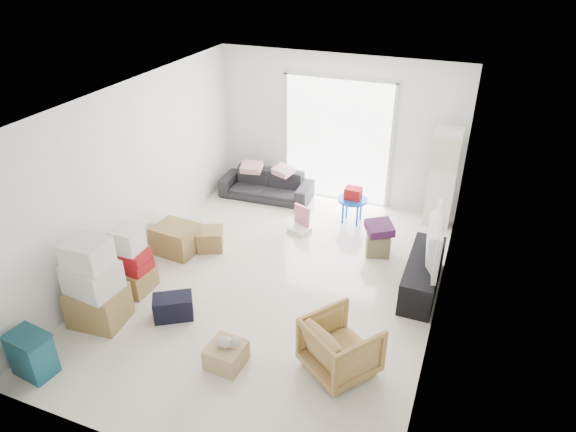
{
  "coord_description": "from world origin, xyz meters",
  "views": [
    {
      "loc": [
        2.4,
        -5.57,
        4.48
      ],
      "look_at": [
        0.13,
        0.2,
        1.04
      ],
      "focal_mm": 32.0,
      "sensor_mm": 36.0,
      "label": 1
    }
  ],
  "objects_px": {
    "ottoman": "(378,243)",
    "wood_crate": "(226,355)",
    "armchair": "(341,344)",
    "storage_bins": "(32,354)",
    "sofa": "(266,181)",
    "television": "(425,255)",
    "kids_table": "(353,198)",
    "ac_tower": "(442,178)",
    "tv_console": "(422,274)"
  },
  "relations": [
    {
      "from": "ac_tower",
      "to": "tv_console",
      "type": "relative_size",
      "value": 1.19
    },
    {
      "from": "ac_tower",
      "to": "armchair",
      "type": "relative_size",
      "value": 2.31
    },
    {
      "from": "storage_bins",
      "to": "kids_table",
      "type": "xyz_separation_m",
      "value": [
        2.46,
        4.79,
        0.18
      ]
    },
    {
      "from": "armchair",
      "to": "sofa",
      "type": "bearing_deg",
      "value": -19.96
    },
    {
      "from": "ottoman",
      "to": "wood_crate",
      "type": "relative_size",
      "value": 0.86
    },
    {
      "from": "ac_tower",
      "to": "ottoman",
      "type": "height_order",
      "value": "ac_tower"
    },
    {
      "from": "storage_bins",
      "to": "wood_crate",
      "type": "height_order",
      "value": "storage_bins"
    },
    {
      "from": "ac_tower",
      "to": "storage_bins",
      "type": "xyz_separation_m",
      "value": [
        -3.85,
        -5.25,
        -0.6
      ]
    },
    {
      "from": "tv_console",
      "to": "television",
      "type": "distance_m",
      "value": 0.32
    },
    {
      "from": "sofa",
      "to": "wood_crate",
      "type": "bearing_deg",
      "value": -75.83
    },
    {
      "from": "ac_tower",
      "to": "television",
      "type": "bearing_deg",
      "value": -88.56
    },
    {
      "from": "ac_tower",
      "to": "storage_bins",
      "type": "distance_m",
      "value": 6.54
    },
    {
      "from": "television",
      "to": "tv_console",
      "type": "bearing_deg",
      "value": -0.0
    },
    {
      "from": "ac_tower",
      "to": "television",
      "type": "distance_m",
      "value": 2.02
    },
    {
      "from": "ac_tower",
      "to": "tv_console",
      "type": "xyz_separation_m",
      "value": [
        0.05,
        -2.0,
        -0.63
      ]
    },
    {
      "from": "sofa",
      "to": "ottoman",
      "type": "bearing_deg",
      "value": -28.81
    },
    {
      "from": "armchair",
      "to": "ottoman",
      "type": "height_order",
      "value": "armchair"
    },
    {
      "from": "armchair",
      "to": "kids_table",
      "type": "xyz_separation_m",
      "value": [
        -0.8,
        3.45,
        0.08
      ]
    },
    {
      "from": "ac_tower",
      "to": "wood_crate",
      "type": "height_order",
      "value": "ac_tower"
    },
    {
      "from": "wood_crate",
      "to": "television",
      "type": "bearing_deg",
      "value": 50.76
    },
    {
      "from": "ac_tower",
      "to": "storage_bins",
      "type": "height_order",
      "value": "ac_tower"
    },
    {
      "from": "armchair",
      "to": "storage_bins",
      "type": "bearing_deg",
      "value": 58.08
    },
    {
      "from": "sofa",
      "to": "television",
      "type": "bearing_deg",
      "value": -33.07
    },
    {
      "from": "kids_table",
      "to": "wood_crate",
      "type": "distance_m",
      "value": 3.91
    },
    {
      "from": "armchair",
      "to": "tv_console",
      "type": "bearing_deg",
      "value": -72.88
    },
    {
      "from": "sofa",
      "to": "ottoman",
      "type": "relative_size",
      "value": 4.86
    },
    {
      "from": "sofa",
      "to": "storage_bins",
      "type": "relative_size",
      "value": 3.13
    },
    {
      "from": "sofa",
      "to": "ottoman",
      "type": "distance_m",
      "value": 2.7
    },
    {
      "from": "television",
      "to": "wood_crate",
      "type": "height_order",
      "value": "television"
    },
    {
      "from": "ac_tower",
      "to": "sofa",
      "type": "bearing_deg",
      "value": -177.29
    },
    {
      "from": "tv_console",
      "to": "wood_crate",
      "type": "height_order",
      "value": "tv_console"
    },
    {
      "from": "tv_console",
      "to": "wood_crate",
      "type": "distance_m",
      "value": 3.02
    },
    {
      "from": "storage_bins",
      "to": "kids_table",
      "type": "relative_size",
      "value": 0.86
    },
    {
      "from": "tv_console",
      "to": "ottoman",
      "type": "relative_size",
      "value": 4.11
    },
    {
      "from": "television",
      "to": "sofa",
      "type": "distance_m",
      "value": 3.71
    },
    {
      "from": "ac_tower",
      "to": "television",
      "type": "height_order",
      "value": "ac_tower"
    },
    {
      "from": "tv_console",
      "to": "armchair",
      "type": "xyz_separation_m",
      "value": [
        -0.64,
        -1.92,
        0.13
      ]
    },
    {
      "from": "armchair",
      "to": "wood_crate",
      "type": "distance_m",
      "value": 1.35
    },
    {
      "from": "tv_console",
      "to": "armchair",
      "type": "bearing_deg",
      "value": -108.58
    },
    {
      "from": "ottoman",
      "to": "kids_table",
      "type": "relative_size",
      "value": 0.55
    },
    {
      "from": "sofa",
      "to": "ac_tower",
      "type": "bearing_deg",
      "value": -0.48
    },
    {
      "from": "ac_tower",
      "to": "sofa",
      "type": "height_order",
      "value": "ac_tower"
    },
    {
      "from": "ac_tower",
      "to": "armchair",
      "type": "bearing_deg",
      "value": -98.63
    },
    {
      "from": "television",
      "to": "wood_crate",
      "type": "xyz_separation_m",
      "value": [
        -1.91,
        -2.33,
        -0.43
      ]
    },
    {
      "from": "sofa",
      "to": "kids_table",
      "type": "bearing_deg",
      "value": -13.27
    },
    {
      "from": "tv_console",
      "to": "wood_crate",
      "type": "xyz_separation_m",
      "value": [
        -1.91,
        -2.33,
        -0.11
      ]
    },
    {
      "from": "wood_crate",
      "to": "tv_console",
      "type": "bearing_deg",
      "value": 50.76
    },
    {
      "from": "ac_tower",
      "to": "wood_crate",
      "type": "distance_m",
      "value": 4.77
    },
    {
      "from": "sofa",
      "to": "storage_bins",
      "type": "xyz_separation_m",
      "value": [
        -0.69,
        -5.1,
        -0.06
      ]
    },
    {
      "from": "ottoman",
      "to": "wood_crate",
      "type": "distance_m",
      "value": 3.22
    }
  ]
}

